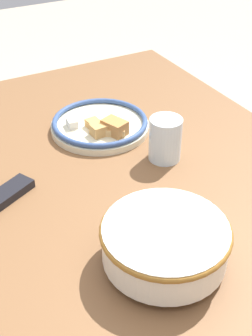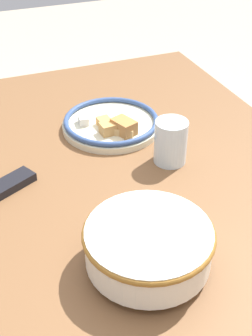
{
  "view_description": "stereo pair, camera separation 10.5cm",
  "coord_description": "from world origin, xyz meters",
  "px_view_note": "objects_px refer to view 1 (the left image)",
  "views": [
    {
      "loc": [
        -0.68,
        0.43,
        1.39
      ],
      "look_at": [
        0.07,
        0.02,
        0.78
      ],
      "focal_mm": 50.0,
      "sensor_mm": 36.0,
      "label": 1
    },
    {
      "loc": [
        -0.73,
        0.33,
        1.39
      ],
      "look_at": [
        0.07,
        0.02,
        0.78
      ],
      "focal_mm": 50.0,
      "sensor_mm": 36.0,
      "label": 2
    }
  ],
  "objects_px": {
    "food_plate": "(101,125)",
    "drinking_glass": "(165,139)",
    "tv_remote": "(1,199)",
    "noodle_bowl": "(165,242)"
  },
  "relations": [
    {
      "from": "food_plate",
      "to": "drinking_glass",
      "type": "xyz_separation_m",
      "value": [
        -0.2,
        -0.08,
        0.04
      ]
    },
    {
      "from": "tv_remote",
      "to": "drinking_glass",
      "type": "distance_m",
      "value": 0.41
    },
    {
      "from": "tv_remote",
      "to": "food_plate",
      "type": "bearing_deg",
      "value": -89.11
    },
    {
      "from": "food_plate",
      "to": "tv_remote",
      "type": "bearing_deg",
      "value": 117.73
    },
    {
      "from": "noodle_bowl",
      "to": "food_plate",
      "type": "bearing_deg",
      "value": -12.54
    },
    {
      "from": "tv_remote",
      "to": "noodle_bowl",
      "type": "bearing_deg",
      "value": -172.79
    },
    {
      "from": "food_plate",
      "to": "drinking_glass",
      "type": "distance_m",
      "value": 0.21
    },
    {
      "from": "tv_remote",
      "to": "drinking_glass",
      "type": "bearing_deg",
      "value": -120.29
    },
    {
      "from": "noodle_bowl",
      "to": "food_plate",
      "type": "relative_size",
      "value": 0.9
    },
    {
      "from": "noodle_bowl",
      "to": "food_plate",
      "type": "height_order",
      "value": "noodle_bowl"
    }
  ]
}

